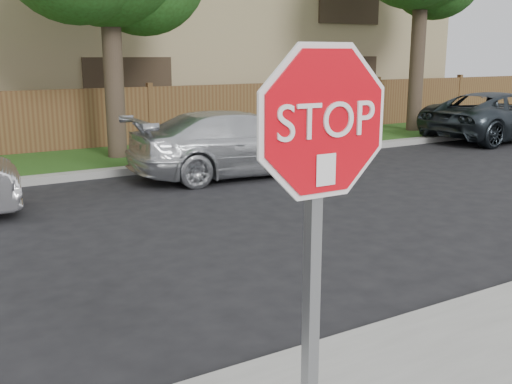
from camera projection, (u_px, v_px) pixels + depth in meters
ground at (216, 383)px, 4.57m from camera, size 90.00×90.00×0.00m
far_curb at (17, 182)px, 11.34m from camera, size 70.00×0.30×0.15m
grass_strip at (3, 169)px, 12.72m from camera, size 70.00×3.00×0.12m
stop_sign at (320, 189)px, 2.83m from camera, size 1.01×0.13×2.55m
sedan_right at (240, 143)px, 12.25m from camera, size 4.66×2.11×1.32m
sedan_far_right at (500, 116)px, 17.34m from camera, size 5.00×2.43×1.37m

